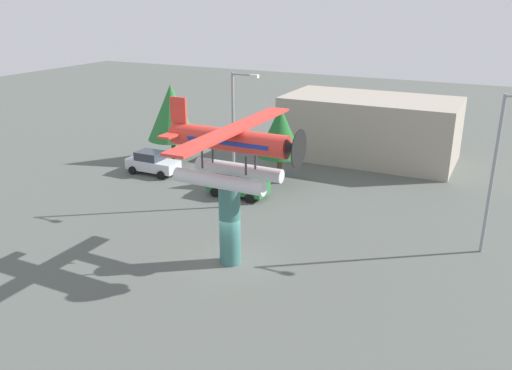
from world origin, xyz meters
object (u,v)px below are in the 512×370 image
tree_west (172,112)px  car_mid_green (237,184)px  display_pedestal (230,223)px  floatplane_monument (231,150)px  streetlight_secondary (498,165)px  streetlight_primary (236,133)px  tree_east (280,132)px  storefront_building (370,128)px  car_near_silver (152,163)px

tree_west → car_mid_green: bearing=-30.2°
display_pedestal → tree_west: 19.43m
floatplane_monument → streetlight_secondary: streetlight_secondary is taller
display_pedestal → streetlight_primary: size_ratio=0.51×
display_pedestal → car_mid_green: size_ratio=1.06×
car_mid_green → tree_east: size_ratio=0.73×
storefront_building → tree_east: 10.38m
display_pedestal → streetlight_primary: bearing=116.0°
streetlight_primary → tree_east: 5.79m
car_mid_green → streetlight_secondary: size_ratio=0.49×
display_pedestal → floatplane_monument: size_ratio=0.43×
car_mid_green → streetlight_primary: size_ratio=0.48×
display_pedestal → car_mid_green: display_pedestal is taller
car_mid_green → streetlight_secondary: streetlight_secondary is taller
display_pedestal → floatplane_monument: 3.90m
car_mid_green → storefront_building: bearing=66.5°
streetlight_primary → car_near_silver: bearing=160.5°
car_mid_green → streetlight_primary: (0.99, -1.92, 4.16)m
car_near_silver → tree_west: tree_west is taller
floatplane_monument → tree_east: floatplane_monument is taller
streetlight_primary → tree_east: (0.56, 5.66, -1.11)m
floatplane_monument → car_mid_green: bearing=116.7°
car_near_silver → floatplane_monument: bearing=-38.6°
streetlight_primary → storefront_building: size_ratio=0.62×
streetlight_secondary → storefront_building: (-10.44, 14.85, -2.33)m
car_near_silver → car_mid_green: 8.40m
floatplane_monument → car_mid_green: 11.22m
floatplane_monument → storefront_building: bearing=86.6°
floatplane_monument → streetlight_primary: size_ratio=1.18×
floatplane_monument → streetlight_primary: (-3.51, 6.93, -1.07)m
streetlight_secondary → tree_east: streetlight_secondary is taller
tree_east → car_near_silver: bearing=-166.5°
streetlight_secondary → tree_west: 26.03m
display_pedestal → streetlight_secondary: (11.79, 7.15, 2.73)m
floatplane_monument → tree_west: floatplane_monument is taller
streetlight_primary → tree_east: bearing=84.4°
streetlight_secondary → tree_east: bearing=159.6°
streetlight_secondary → floatplane_monument: bearing=-148.5°
display_pedestal → car_near_silver: (-12.66, 10.22, -1.34)m
display_pedestal → tree_east: size_ratio=0.77×
streetlight_secondary → display_pedestal: bearing=-148.8°
streetlight_secondary → streetlight_primary: bearing=-179.2°
car_near_silver → car_mid_green: bearing=-9.4°
streetlight_secondary → storefront_building: 18.30m
storefront_building → tree_east: size_ratio=2.46×
display_pedestal → car_near_silver: bearing=141.1°
car_near_silver → tree_east: size_ratio=0.73×
streetlight_secondary → tree_west: size_ratio=1.34×
display_pedestal → streetlight_primary: streetlight_primary is taller
car_near_silver → tree_east: tree_east is taller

